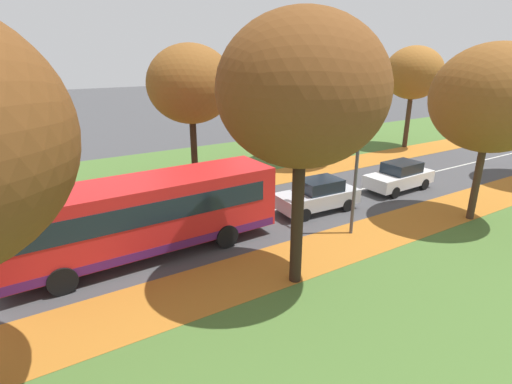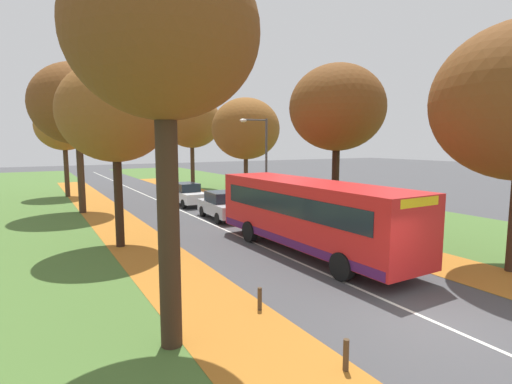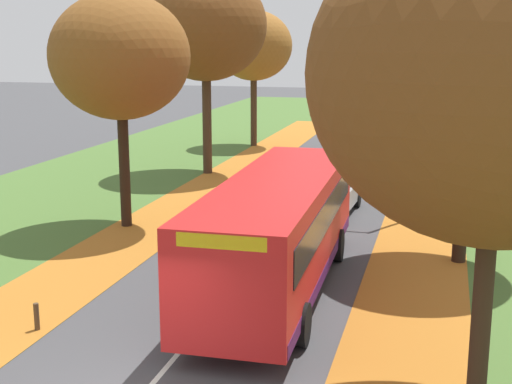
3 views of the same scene
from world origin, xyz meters
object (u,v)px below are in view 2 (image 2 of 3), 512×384
tree_left_far (64,126)px  bollard_third (260,299)px  tree_right_mid (246,129)px  tree_right_far (192,122)px  tree_left_near (115,113)px  tree_left_mid (77,104)px  car_silver_lead (222,205)px  tree_right_near (337,108)px  bollard_second (346,355)px  bus (310,213)px  tree_left_nearest (163,36)px  car_white_following (187,194)px  streetlamp_right (262,156)px

tree_left_far → bollard_third: bearing=-85.0°
tree_right_mid → tree_right_far: (-0.35, 10.48, 0.98)m
tree_right_far → tree_left_near: bearing=-119.0°
tree_left_mid → bollard_third: (2.32, -18.89, -6.64)m
tree_left_near → car_silver_lead: size_ratio=1.86×
tree_right_near → bollard_second: 15.63m
tree_right_near → bollard_second: (-9.26, -11.03, -6.06)m
tree_right_mid → bus: tree_right_mid is taller
tree_right_far → bollard_third: tree_right_far is taller
bus → bollard_second: bearing=-122.6°
tree_left_mid → car_silver_lead: 11.32m
bollard_third → car_silver_lead: (4.70, 12.48, 0.49)m
tree_left_mid → tree_left_near: bearing=-87.8°
tree_right_far → car_silver_lead: size_ratio=2.14×
tree_left_nearest → bollard_third: bearing=13.4°
tree_left_far → car_white_following: tree_left_far is taller
tree_left_nearest → bus: size_ratio=0.83×
tree_left_nearest → tree_left_mid: 19.53m
tree_left_far → car_white_following: 12.90m
tree_right_near → streetlamp_right: (-2.09, 4.38, -2.66)m
tree_left_near → tree_left_far: size_ratio=1.00×
car_silver_lead → bollard_second: bearing=-106.4°
tree_left_nearest → tree_left_near: size_ratio=1.08×
bus → car_white_following: size_ratio=2.46×
tree_right_mid → tree_left_mid: bearing=175.6°
bollard_second → bus: size_ratio=0.06×
tree_left_mid → bollard_third: tree_left_mid is taller
tree_right_mid → bus: size_ratio=0.76×
tree_right_mid → car_white_following: 6.66m
car_white_following → car_silver_lead: bearing=-90.0°
tree_left_nearest → car_white_following: bearing=68.9°
tree_left_nearest → tree_right_near: 14.57m
tree_left_nearest → tree_left_mid: tree_left_mid is taller
tree_right_far → streetlamp_right: size_ratio=1.53×
car_silver_lead → bollard_third: bearing=-110.6°
tree_left_mid → streetlamp_right: 12.16m
tree_left_nearest → tree_right_near: tree_right_near is taller
tree_right_mid → bollard_third: bearing=-117.4°
bollard_third → streetlamp_right: 14.43m
car_silver_lead → tree_left_nearest: bearing=-119.4°
tree_left_nearest → tree_left_near: (0.76, 9.50, -0.92)m
tree_left_mid → car_white_following: tree_left_mid is taller
bollard_third → bus: 6.26m
tree_left_far → bus: bearing=-73.5°
tree_left_nearest → car_white_following: 21.37m
tree_left_far → tree_right_far: tree_right_far is taller
streetlamp_right → tree_left_mid: bearing=144.2°
bollard_second → car_silver_lead: size_ratio=0.16×
tree_right_mid → car_silver_lead: 8.64m
tree_left_far → bus: tree_left_far is taller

